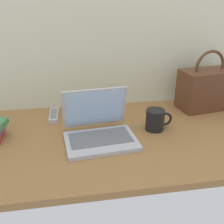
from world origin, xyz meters
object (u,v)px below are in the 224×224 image
laptop (99,129)px  remote_control_near (54,115)px  handbag (207,88)px  coffee_mug (156,119)px

laptop → remote_control_near: size_ratio=2.04×
remote_control_near → handbag: handbag is taller
laptop → handbag: (0.64, 0.25, 0.07)m
coffee_mug → remote_control_near: bearing=156.4°
remote_control_near → handbag: 0.86m
laptop → remote_control_near: 0.33m
coffee_mug → remote_control_near: size_ratio=0.81×
handbag → laptop: bearing=-158.3°
handbag → coffee_mug: bearing=-149.6°
laptop → coffee_mug: 0.28m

